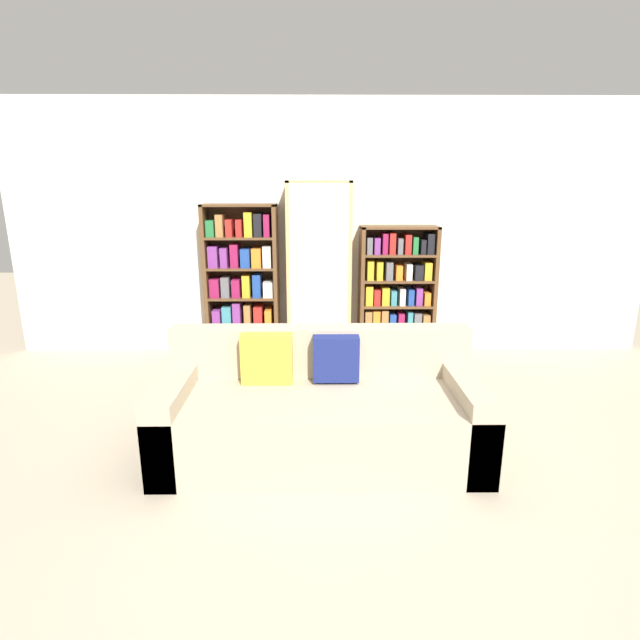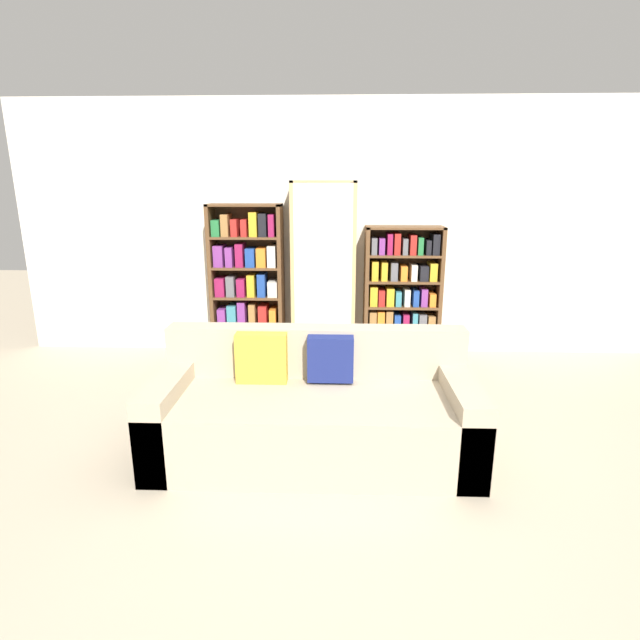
% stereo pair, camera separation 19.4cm
% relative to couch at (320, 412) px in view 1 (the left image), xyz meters
% --- Properties ---
extents(ground_plane, '(16.00, 16.00, 0.00)m').
position_rel_couch_xyz_m(ground_plane, '(0.15, -0.51, -0.30)').
color(ground_plane, tan).
extents(wall_back, '(6.96, 0.06, 2.70)m').
position_rel_couch_xyz_m(wall_back, '(0.15, 2.29, 1.05)').
color(wall_back, silver).
rests_on(wall_back, ground).
extents(couch, '(2.17, 0.92, 0.83)m').
position_rel_couch_xyz_m(couch, '(0.00, 0.00, 0.00)').
color(couch, tan).
rests_on(couch, ground).
extents(bookshelf_left, '(0.77, 0.32, 1.64)m').
position_rel_couch_xyz_m(bookshelf_left, '(-0.81, 2.08, 0.50)').
color(bookshelf_left, brown).
rests_on(bookshelf_left, ground).
extents(display_cabinet, '(0.67, 0.36, 1.87)m').
position_rel_couch_xyz_m(display_cabinet, '(0.01, 2.07, 0.63)').
color(display_cabinet, tan).
rests_on(display_cabinet, ground).
extents(bookshelf_right, '(0.81, 0.32, 1.41)m').
position_rel_couch_xyz_m(bookshelf_right, '(0.85, 2.08, 0.38)').
color(bookshelf_right, brown).
rests_on(bookshelf_right, ground).
extents(wine_bottle, '(0.08, 0.08, 0.41)m').
position_rel_couch_xyz_m(wine_bottle, '(0.51, 0.84, -0.13)').
color(wine_bottle, '#192333').
rests_on(wine_bottle, ground).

